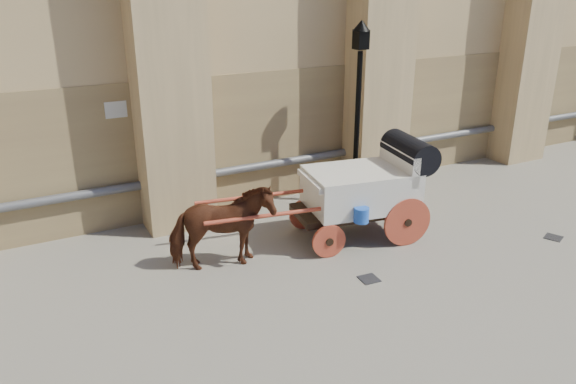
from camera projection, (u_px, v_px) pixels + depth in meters
ground at (303, 290)px, 9.42m from camera, size 90.00×90.00×0.00m
horse at (222, 228)px, 9.90m from camera, size 1.94×1.13×1.54m
carriage at (368, 185)px, 11.07m from camera, size 4.68×1.94×1.99m
street_lamp at (358, 110)px, 12.35m from camera, size 0.38×0.38×4.09m
drain_grate_near at (369, 279)px, 9.76m from camera, size 0.34×0.34×0.01m
drain_grate_far at (553, 237)px, 11.31m from camera, size 0.42×0.42×0.01m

